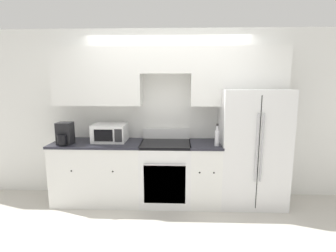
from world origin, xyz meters
The scene contains 9 objects.
ground_plane centered at (0.00, 0.00, 0.00)m, with size 12.00×12.00×0.00m, color beige.
wall_back centered at (0.00, 0.58, 1.54)m, with size 8.00×0.39×2.60m.
lower_cabinets_left centered at (-1.05, 0.31, 0.46)m, with size 1.33×0.64×0.92m.
lower_cabinets_right centered at (0.55, 0.31, 0.46)m, with size 0.46×0.64×0.92m.
oven_range centered at (-0.04, 0.31, 0.47)m, with size 0.73×0.65×1.08m.
refrigerator centered at (1.23, 0.37, 0.85)m, with size 0.94×0.78×1.71m.
microwave centered at (-0.88, 0.36, 1.05)m, with size 0.49×0.39×0.26m.
bottle centered at (0.69, 0.15, 1.05)m, with size 0.06×0.06×0.31m.
coffee_maker centered at (-1.48, 0.16, 1.07)m, with size 0.21×0.26×0.31m.
Camera 1 is at (0.14, -3.45, 1.82)m, focal length 28.00 mm.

